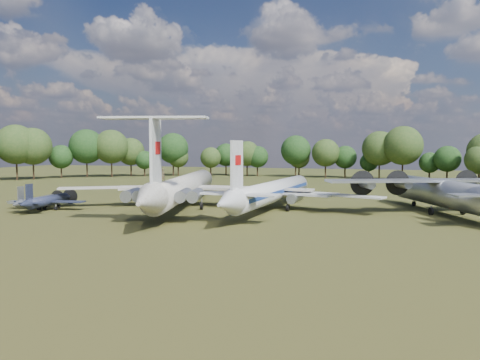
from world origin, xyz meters
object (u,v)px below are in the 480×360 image
(il62_airliner, at_px, (184,192))
(small_prop_west, at_px, (48,203))
(an12_transport, at_px, (444,197))
(small_prop_northwest, at_px, (38,203))
(person_on_il62, at_px, (162,175))
(tu104_jet, at_px, (273,195))

(il62_airliner, relative_size, small_prop_west, 3.52)
(an12_transport, relative_size, small_prop_west, 2.51)
(small_prop_northwest, distance_m, person_on_il62, 25.99)
(tu104_jet, xyz_separation_m, small_prop_west, (-33.60, -11.43, -1.14))
(tu104_jet, height_order, person_on_il62, person_on_il62)
(person_on_il62, bearing_deg, small_prop_northwest, -47.07)
(person_on_il62, bearing_deg, tu104_jet, -157.36)
(il62_airliner, xyz_separation_m, an12_transport, (39.44, 5.69, -0.12))
(tu104_jet, bearing_deg, il62_airliner, -167.37)
(small_prop_west, relative_size, person_on_il62, 8.40)
(il62_airliner, height_order, small_prop_west, il62_airliner)
(small_prop_northwest, relative_size, person_on_il62, 7.54)
(tu104_jet, xyz_separation_m, small_prop_northwest, (-35.60, -11.49, -1.26))
(small_prop_west, xyz_separation_m, person_on_il62, (22.89, -5.43, 5.11))
(il62_airliner, height_order, an12_transport, il62_airliner)
(tu104_jet, height_order, an12_transport, an12_transport)
(an12_transport, bearing_deg, small_prop_northwest, 170.23)
(il62_airliner, bearing_deg, tu104_jet, -4.33)
(small_prop_northwest, height_order, person_on_il62, person_on_il62)
(an12_transport, bearing_deg, il62_airliner, 164.76)
(il62_airliner, distance_m, an12_transport, 39.85)
(an12_transport, xyz_separation_m, person_on_il62, (-35.88, -20.14, 3.69))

